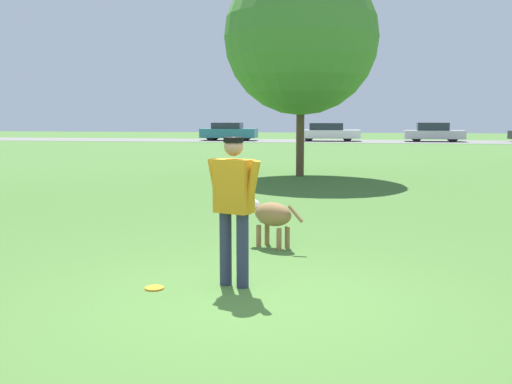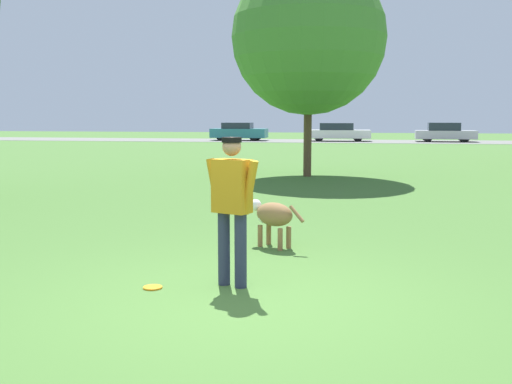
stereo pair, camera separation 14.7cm
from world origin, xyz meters
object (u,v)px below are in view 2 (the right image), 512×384
(frisbee, at_px, (153,287))
(parked_car_white, at_px, (338,132))
(person, at_px, (232,200))
(parked_car_silver, at_px, (445,132))
(tree_mid_center, at_px, (309,38))
(parked_car_teal, at_px, (239,132))
(dog, at_px, (273,216))

(frisbee, relative_size, parked_car_white, 0.04)
(person, height_order, parked_car_silver, person)
(tree_mid_center, distance_m, parked_car_teal, 26.71)
(person, relative_size, dog, 1.84)
(tree_mid_center, relative_size, parked_car_silver, 1.53)
(parked_car_white, relative_size, parked_car_silver, 1.11)
(parked_car_teal, bearing_deg, parked_car_white, 0.54)
(tree_mid_center, bearing_deg, parked_car_teal, 106.12)
(tree_mid_center, bearing_deg, frisbee, -92.59)
(person, distance_m, parked_car_silver, 38.44)
(frisbee, relative_size, tree_mid_center, 0.03)
(frisbee, bearing_deg, tree_mid_center, 87.41)
(dog, height_order, tree_mid_center, tree_mid_center)
(parked_car_silver, bearing_deg, tree_mid_center, -103.78)
(parked_car_silver, bearing_deg, dog, -98.86)
(person, relative_size, frisbee, 7.78)
(frisbee, xyz_separation_m, parked_car_teal, (-6.80, 37.63, 0.65))
(parked_car_white, bearing_deg, frisbee, -93.43)
(parked_car_silver, bearing_deg, frisbee, -99.62)
(parked_car_teal, bearing_deg, frisbee, -79.88)
(tree_mid_center, height_order, parked_car_white, tree_mid_center)
(dog, xyz_separation_m, frisbee, (-0.96, -2.22, -0.44))
(dog, bearing_deg, parked_car_silver, -68.06)
(person, bearing_deg, frisbee, -141.53)
(tree_mid_center, bearing_deg, dog, -87.65)
(person, bearing_deg, tree_mid_center, 113.23)
(parked_car_silver, bearing_deg, parked_car_white, -175.57)
(tree_mid_center, xyz_separation_m, parked_car_silver, (7.38, 25.83, -3.46))
(parked_car_teal, bearing_deg, dog, -77.76)
(person, xyz_separation_m, parked_car_teal, (-7.62, 37.39, -0.28))
(dog, distance_m, tree_mid_center, 10.63)
(dog, distance_m, parked_car_silver, 36.46)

